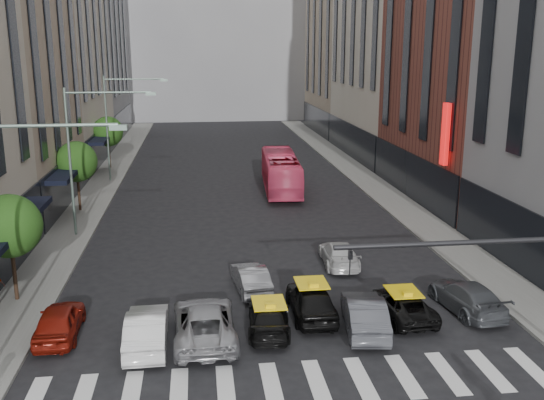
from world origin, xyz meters
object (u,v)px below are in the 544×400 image
object	(u,v)px
car_white_front	(147,329)
taxi_left	(269,317)
streetlamp_mid	(85,142)
streetlamp_near	(4,211)
bus	(281,172)
streetlamp_far	(118,114)
taxi_center	(311,300)
car_red	(59,321)

from	to	relation	value
car_white_front	taxi_left	size ratio (longest dim) A/B	1.06
car_white_front	streetlamp_mid	bearing A→B (deg)	-74.22
streetlamp_near	bus	xyz separation A→B (m)	(13.44, 26.99, -4.35)
streetlamp_mid	bus	xyz separation A→B (m)	(13.44, 10.99, -4.35)
streetlamp_far	car_white_front	distance (m)	31.84
streetlamp_near	car_white_front	size ratio (longest dim) A/B	2.02
streetlamp_mid	taxi_center	distance (m)	18.18
streetlamp_near	streetlamp_far	xyz separation A→B (m)	(0.00, 32.00, 0.00)
car_red	taxi_center	xyz separation A→B (m)	(10.49, 0.65, 0.07)
streetlamp_near	car_white_front	world-z (taller)	streetlamp_near
car_white_front	bus	distance (m)	27.57
taxi_center	streetlamp_mid	bearing A→B (deg)	-48.87
streetlamp_mid	bus	world-z (taller)	streetlamp_mid
streetlamp_near	car_white_front	xyz separation A→B (m)	(4.54, 0.91, -5.17)
car_red	streetlamp_mid	bearing A→B (deg)	-87.35
streetlamp_far	taxi_left	distance (m)	32.21
streetlamp_mid	taxi_left	world-z (taller)	streetlamp_mid
streetlamp_mid	car_white_front	distance (m)	16.58
streetlamp_near	car_red	bearing A→B (deg)	66.38
streetlamp_far	car_red	xyz separation A→B (m)	(0.96, -29.81, -5.21)
taxi_left	car_white_front	bearing A→B (deg)	14.49
bus	streetlamp_far	bearing A→B (deg)	-16.93
car_red	streetlamp_near	bearing A→B (deg)	65.06
taxi_center	car_red	bearing A→B (deg)	3.67
streetlamp_near	streetlamp_mid	world-z (taller)	same
taxi_center	bus	size ratio (longest dim) A/B	0.40
car_white_front	bus	xyz separation A→B (m)	(8.89, 26.08, 0.82)
streetlamp_mid	taxi_center	size ratio (longest dim) A/B	2.01
car_red	car_white_front	xyz separation A→B (m)	(3.58, -1.28, 0.04)
bus	car_white_front	bearing A→B (deg)	74.69
streetlamp_near	bus	distance (m)	30.46
taxi_center	bus	xyz separation A→B (m)	(1.99, 24.14, 0.80)
streetlamp_far	taxi_left	xyz separation A→B (m)	(9.44, -30.34, -5.30)
streetlamp_near	taxi_left	world-z (taller)	streetlamp_near
car_white_front	taxi_left	bearing A→B (deg)	-172.24
streetlamp_near	taxi_left	distance (m)	10.95
streetlamp_mid	taxi_center	bearing A→B (deg)	-48.98
streetlamp_far	car_red	bearing A→B (deg)	-88.16
streetlamp_mid	car_red	size ratio (longest dim) A/B	2.22
bus	car_red	bearing A→B (deg)	66.81
streetlamp_mid	car_white_front	size ratio (longest dim) A/B	2.02
car_red	streetlamp_far	bearing A→B (deg)	-89.48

